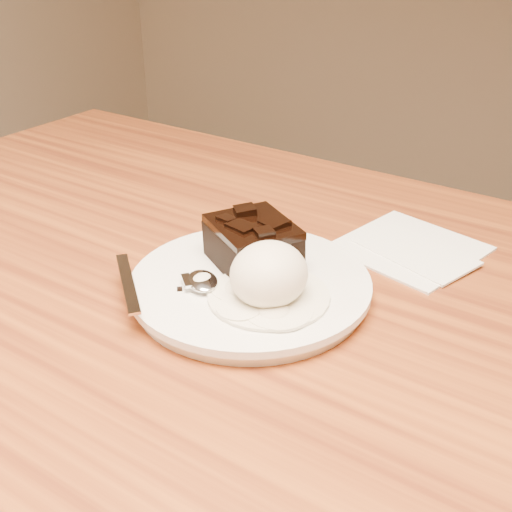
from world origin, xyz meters
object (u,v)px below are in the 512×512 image
Objects in this scene: brownie at (253,246)px; ice_cream_scoop at (269,274)px; spoon at (202,283)px; plate at (250,287)px; napkin at (409,247)px.

ice_cream_scoop is at bearing -42.77° from brownie.
brownie is 0.51× the size of spoon.
plate is at bearing -60.07° from brownie.
napkin is (0.11, 0.15, -0.04)m from brownie.
plate is at bearing 151.03° from ice_cream_scoop.
plate reaches higher than napkin.
spoon reaches higher than plate.
napkin is (0.09, 0.18, -0.01)m from plate.
plate is 2.79× the size of brownie.
napkin is at bearing 63.26° from plate.
brownie is 1.13× the size of ice_cream_scoop.
brownie is at bearing 27.18° from spoon.
napkin is (0.12, 0.22, -0.02)m from spoon.
ice_cream_scoop is 0.54× the size of napkin.
plate is 0.05m from ice_cream_scoop.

